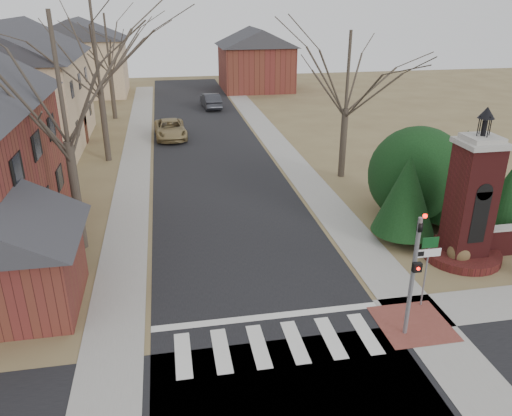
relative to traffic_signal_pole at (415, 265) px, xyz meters
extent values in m
plane|color=brown|center=(-4.30, -0.57, -2.59)|extent=(120.00, 120.00, 0.00)
cube|color=black|center=(-4.30, 21.43, -2.58)|extent=(8.00, 70.00, 0.01)
cube|color=silver|center=(-4.30, 0.23, -2.58)|extent=(8.00, 2.20, 0.02)
cube|color=silver|center=(-4.30, 1.73, -2.58)|extent=(8.00, 0.35, 0.02)
cube|color=gray|center=(0.90, 21.43, -2.58)|extent=(2.00, 60.00, 0.02)
cube|color=gray|center=(-9.50, 21.43, -2.58)|extent=(2.00, 60.00, 0.02)
cube|color=brown|center=(0.50, 0.43, -2.57)|extent=(2.40, 2.40, 0.02)
cylinder|color=slate|center=(0.00, 0.03, -0.49)|extent=(0.14, 0.14, 4.20)
imported|color=black|center=(0.00, 0.03, 1.46)|extent=(0.15, 0.18, 0.90)
sphere|color=#FF0C05|center=(0.00, -0.19, 1.76)|extent=(0.14, 0.14, 0.14)
cube|color=black|center=(0.00, -0.15, 0.01)|extent=(0.28, 0.16, 0.30)
sphere|color=#FF0C05|center=(0.00, -0.24, 0.01)|extent=(0.11, 0.11, 0.11)
cylinder|color=slate|center=(1.30, 1.43, -1.29)|extent=(0.06, 0.06, 2.60)
cube|color=silver|center=(1.30, 1.41, -0.44)|extent=(0.90, 0.03, 0.30)
cube|color=black|center=(1.00, 1.39, -0.44)|extent=(0.22, 0.02, 0.18)
cube|color=#0D4019|center=(1.30, 1.41, -0.04)|extent=(0.60, 0.03, 0.40)
cylinder|color=#521818|center=(4.70, 4.43, -2.41)|extent=(3.20, 3.20, 0.36)
cube|color=#521818|center=(4.70, 4.43, -0.09)|extent=(1.50, 1.50, 5.00)
cube|color=black|center=(4.70, 3.71, -0.39)|extent=(0.70, 0.10, 2.20)
cube|color=gray|center=(4.70, 4.43, 2.46)|extent=(1.70, 1.70, 0.20)
cube|color=gray|center=(4.70, 4.43, 2.66)|extent=(1.30, 1.30, 0.20)
cylinder|color=black|center=(4.70, 4.43, 3.06)|extent=(0.20, 0.20, 0.60)
cone|color=black|center=(4.70, 4.43, 3.66)|extent=(0.64, 0.64, 0.45)
cube|color=beige|center=(-17.80, 26.43, 0.61)|extent=(9.00, 12.00, 6.40)
cube|color=maroon|center=(-12.80, 3.93, -1.19)|extent=(4.00, 4.00, 2.80)
cube|color=beige|center=(-16.30, 47.43, 0.41)|extent=(10.00, 8.00, 6.00)
cube|color=beige|center=(-19.10, 45.83, 4.40)|extent=(0.75, 0.75, 3.08)
cube|color=maroon|center=(3.70, 47.43, -0.09)|extent=(8.00, 8.00, 5.00)
cube|color=maroon|center=(1.46, 45.83, 3.31)|extent=(0.75, 0.75, 2.80)
cylinder|color=#473D33|center=(2.90, 6.43, -2.34)|extent=(0.20, 0.20, 0.50)
cone|color=black|center=(2.90, 6.43, -0.29)|extent=(2.80, 2.80, 3.60)
cylinder|color=#473D33|center=(6.20, 7.63, -2.34)|extent=(0.20, 0.20, 0.50)
cone|color=black|center=(6.20, 7.63, 0.01)|extent=(3.40, 3.40, 4.20)
cylinder|color=#473D33|center=(8.20, 6.63, -2.34)|extent=(0.20, 0.20, 0.50)
cone|color=black|center=(8.20, 6.63, -0.69)|extent=(2.40, 2.40, 2.80)
sphere|color=black|center=(4.70, 8.93, -0.19)|extent=(4.80, 4.80, 4.80)
cylinder|color=#473D33|center=(-11.30, 8.43, -0.17)|extent=(0.40, 0.40, 4.83)
cylinder|color=#473D33|center=(-11.30, 21.43, -0.07)|extent=(0.40, 0.40, 5.04)
cylinder|color=#473D33|center=(-11.80, 34.43, -0.38)|extent=(0.40, 0.40, 4.41)
cylinder|color=#473D33|center=(3.20, 15.43, -0.49)|extent=(0.40, 0.40, 4.20)
imported|color=#988253|center=(-6.97, 26.57, -1.88)|extent=(2.56, 5.16, 1.41)
imported|color=#2D2E34|center=(-2.70, 37.36, -1.84)|extent=(1.86, 4.60, 1.49)
sphere|color=brown|center=(4.30, 4.03, -2.12)|extent=(0.94, 0.94, 0.94)
camera|label=1|loc=(-7.33, -12.46, 7.72)|focal=35.00mm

